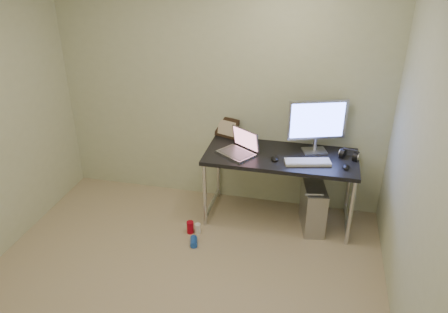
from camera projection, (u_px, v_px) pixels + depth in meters
floor at (170, 304)px, 3.57m from camera, size 3.50×3.50×0.00m
wall_back at (219, 92)px, 4.53m from camera, size 3.50×0.02×2.50m
wall_right at (431, 200)px, 2.66m from camera, size 0.02×3.50×2.50m
desk at (280, 163)px, 4.37m from camera, size 1.51×0.66×0.75m
tower_computer at (313, 206)px, 4.43m from camera, size 0.29×0.49×0.51m
cable_a at (311, 176)px, 4.67m from camera, size 0.01×0.16×0.69m
cable_b at (319, 179)px, 4.64m from camera, size 0.02×0.11×0.71m
can_red at (190, 227)px, 4.41m from camera, size 0.09×0.09×0.13m
can_white at (198, 229)px, 4.40m from camera, size 0.08×0.08×0.11m
can_blue at (194, 242)px, 4.24m from camera, size 0.10×0.14×0.07m
laptop at (240, 148)px, 4.35m from camera, size 0.44×0.43×0.24m
monitor at (317, 122)px, 4.26m from camera, size 0.56×0.24×0.54m
keyboard at (308, 162)px, 4.17m from camera, size 0.45×0.24×0.03m
mouse_right at (346, 166)px, 4.08m from camera, size 0.07×0.11×0.04m
mouse_left at (275, 158)px, 4.23m from camera, size 0.10×0.13×0.04m
headphones at (349, 155)px, 4.26m from camera, size 0.21×0.12×0.12m
picture_frame at (227, 128)px, 4.67m from camera, size 0.29×0.17×0.23m
webcam at (248, 134)px, 4.57m from camera, size 0.04×0.03×0.12m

